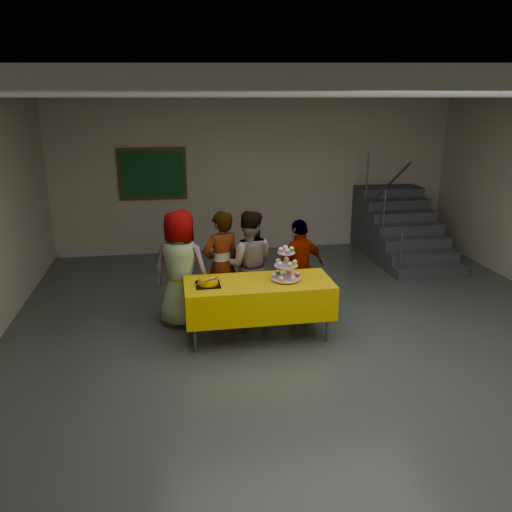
{
  "coord_description": "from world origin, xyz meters",
  "views": [
    {
      "loc": [
        -1.68,
        -4.87,
        2.99
      ],
      "look_at": [
        -0.66,
        1.17,
        1.05
      ],
      "focal_mm": 35.0,
      "sensor_mm": 36.0,
      "label": 1
    }
  ],
  "objects_px": {
    "cupcake_stand": "(286,267)",
    "schoolchild_c": "(249,264)",
    "schoolchild_b": "(222,266)",
    "staircase": "(397,230)",
    "noticeboard": "(152,174)",
    "schoolchild_a": "(181,269)",
    "bake_table": "(259,297)",
    "bear_cake": "(208,281)",
    "schoolchild_d": "(300,268)"
  },
  "relations": [
    {
      "from": "schoolchild_a",
      "to": "bake_table",
      "type": "bearing_deg",
      "value": 173.17
    },
    {
      "from": "schoolchild_d",
      "to": "staircase",
      "type": "xyz_separation_m",
      "value": [
        2.66,
        2.55,
        -0.22
      ]
    },
    {
      "from": "cupcake_stand",
      "to": "noticeboard",
      "type": "relative_size",
      "value": 0.34
    },
    {
      "from": "bake_table",
      "to": "bear_cake",
      "type": "height_order",
      "value": "bear_cake"
    },
    {
      "from": "schoolchild_c",
      "to": "staircase",
      "type": "distance_m",
      "value": 4.16
    },
    {
      "from": "bear_cake",
      "to": "noticeboard",
      "type": "relative_size",
      "value": 0.28
    },
    {
      "from": "bake_table",
      "to": "schoolchild_c",
      "type": "height_order",
      "value": "schoolchild_c"
    },
    {
      "from": "schoolchild_c",
      "to": "noticeboard",
      "type": "relative_size",
      "value": 1.18
    },
    {
      "from": "noticeboard",
      "to": "staircase",
      "type": "bearing_deg",
      "value": -10.0
    },
    {
      "from": "bake_table",
      "to": "cupcake_stand",
      "type": "xyz_separation_m",
      "value": [
        0.35,
        -0.0,
        0.39
      ]
    },
    {
      "from": "schoolchild_a",
      "to": "schoolchild_d",
      "type": "xyz_separation_m",
      "value": [
        1.66,
        0.03,
        -0.1
      ]
    },
    {
      "from": "noticeboard",
      "to": "cupcake_stand",
      "type": "bearing_deg",
      "value": -66.51
    },
    {
      "from": "schoolchild_d",
      "to": "noticeboard",
      "type": "height_order",
      "value": "noticeboard"
    },
    {
      "from": "schoolchild_b",
      "to": "noticeboard",
      "type": "distance_m",
      "value": 3.54
    },
    {
      "from": "schoolchild_d",
      "to": "staircase",
      "type": "bearing_deg",
      "value": -159.08
    },
    {
      "from": "schoolchild_d",
      "to": "schoolchild_b",
      "type": "bearing_deg",
      "value": -27.25
    },
    {
      "from": "bear_cake",
      "to": "schoolchild_c",
      "type": "xyz_separation_m",
      "value": [
        0.63,
        0.74,
        -0.06
      ]
    },
    {
      "from": "schoolchild_c",
      "to": "schoolchild_d",
      "type": "relative_size",
      "value": 1.09
    },
    {
      "from": "schoolchild_d",
      "to": "staircase",
      "type": "distance_m",
      "value": 3.69
    },
    {
      "from": "schoolchild_d",
      "to": "noticeboard",
      "type": "distance_m",
      "value": 4.07
    },
    {
      "from": "staircase",
      "to": "schoolchild_a",
      "type": "bearing_deg",
      "value": -149.15
    },
    {
      "from": "bear_cake",
      "to": "schoolchild_b",
      "type": "relative_size",
      "value": 0.23
    },
    {
      "from": "schoolchild_d",
      "to": "noticeboard",
      "type": "xyz_separation_m",
      "value": [
        -2.08,
        3.38,
        0.9
      ]
    },
    {
      "from": "schoolchild_a",
      "to": "staircase",
      "type": "bearing_deg",
      "value": -125.4
    },
    {
      "from": "schoolchild_a",
      "to": "schoolchild_b",
      "type": "bearing_deg",
      "value": -144.36
    },
    {
      "from": "bear_cake",
      "to": "schoolchild_b",
      "type": "bearing_deg",
      "value": 71.12
    },
    {
      "from": "bake_table",
      "to": "bear_cake",
      "type": "bearing_deg",
      "value": -178.69
    },
    {
      "from": "schoolchild_d",
      "to": "staircase",
      "type": "relative_size",
      "value": 0.59
    },
    {
      "from": "cupcake_stand",
      "to": "bear_cake",
      "type": "bearing_deg",
      "value": -179.28
    },
    {
      "from": "schoolchild_c",
      "to": "schoolchild_d",
      "type": "xyz_separation_m",
      "value": [
        0.71,
        -0.12,
        -0.06
      ]
    },
    {
      "from": "schoolchild_b",
      "to": "schoolchild_c",
      "type": "relative_size",
      "value": 1.01
    },
    {
      "from": "schoolchild_a",
      "to": "noticeboard",
      "type": "xyz_separation_m",
      "value": [
        -0.42,
        3.42,
        0.79
      ]
    },
    {
      "from": "schoolchild_a",
      "to": "noticeboard",
      "type": "height_order",
      "value": "noticeboard"
    },
    {
      "from": "schoolchild_a",
      "to": "schoolchild_b",
      "type": "distance_m",
      "value": 0.58
    },
    {
      "from": "cupcake_stand",
      "to": "schoolchild_b",
      "type": "bearing_deg",
      "value": 137.47
    },
    {
      "from": "cupcake_stand",
      "to": "schoolchild_c",
      "type": "xyz_separation_m",
      "value": [
        -0.37,
        0.73,
        -0.18
      ]
    },
    {
      "from": "cupcake_stand",
      "to": "schoolchild_b",
      "type": "xyz_separation_m",
      "value": [
        -0.75,
        0.69,
        -0.17
      ]
    },
    {
      "from": "bear_cake",
      "to": "schoolchild_b",
      "type": "distance_m",
      "value": 0.75
    },
    {
      "from": "schoolchild_b",
      "to": "schoolchild_d",
      "type": "height_order",
      "value": "schoolchild_b"
    },
    {
      "from": "schoolchild_c",
      "to": "noticeboard",
      "type": "distance_m",
      "value": 3.64
    },
    {
      "from": "bake_table",
      "to": "cupcake_stand",
      "type": "relative_size",
      "value": 4.22
    },
    {
      "from": "cupcake_stand",
      "to": "schoolchild_b",
      "type": "relative_size",
      "value": 0.29
    },
    {
      "from": "schoolchild_c",
      "to": "schoolchild_d",
      "type": "distance_m",
      "value": 0.72
    },
    {
      "from": "bake_table",
      "to": "bear_cake",
      "type": "relative_size",
      "value": 5.25
    },
    {
      "from": "schoolchild_b",
      "to": "schoolchild_c",
      "type": "bearing_deg",
      "value": 161.55
    },
    {
      "from": "staircase",
      "to": "noticeboard",
      "type": "height_order",
      "value": "noticeboard"
    },
    {
      "from": "cupcake_stand",
      "to": "bear_cake",
      "type": "xyz_separation_m",
      "value": [
        -1.0,
        -0.01,
        -0.12
      ]
    },
    {
      "from": "schoolchild_b",
      "to": "staircase",
      "type": "xyz_separation_m",
      "value": [
        3.76,
        2.46,
        -0.29
      ]
    },
    {
      "from": "cupcake_stand",
      "to": "staircase",
      "type": "height_order",
      "value": "staircase"
    },
    {
      "from": "schoolchild_a",
      "to": "schoolchild_d",
      "type": "bearing_deg",
      "value": -155.08
    }
  ]
}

